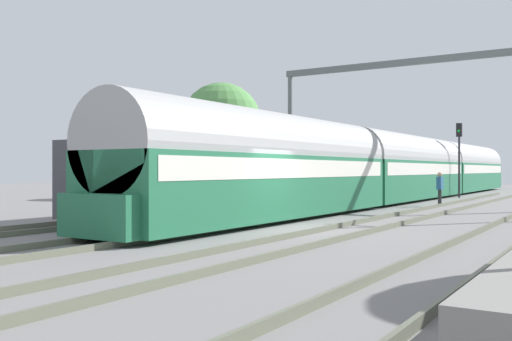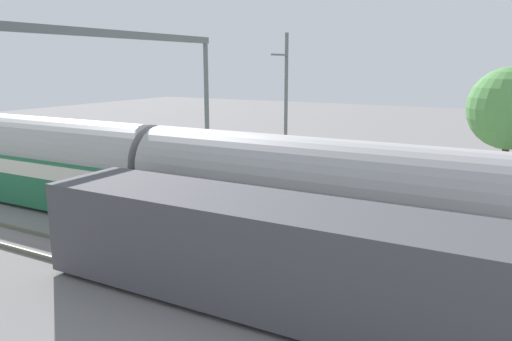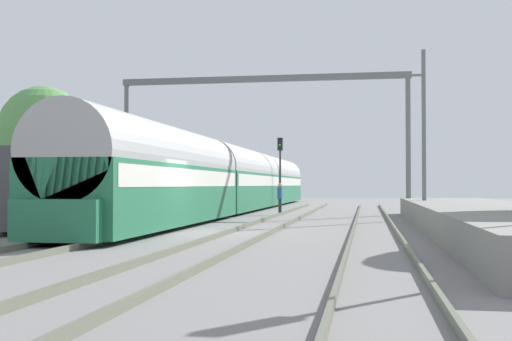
% 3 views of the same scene
% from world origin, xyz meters
% --- Properties ---
extents(ground, '(120.00, 120.00, 0.00)m').
position_xyz_m(ground, '(0.00, 0.00, 0.00)').
color(ground, slate).
extents(track_far_west, '(1.52, 60.00, 0.16)m').
position_xyz_m(track_far_west, '(-6.11, 0.00, 0.08)').
color(track_far_west, '#626553').
rests_on(track_far_west, ground).
extents(track_west, '(1.52, 60.00, 0.16)m').
position_xyz_m(track_west, '(-2.04, 0.00, 0.08)').
color(track_west, '#626553').
rests_on(track_west, ground).
extents(track_east, '(1.52, 60.00, 0.16)m').
position_xyz_m(track_east, '(2.04, 0.00, 0.08)').
color(track_east, '#626553').
rests_on(track_east, ground).
extents(track_far_east, '(1.52, 60.00, 0.16)m').
position_xyz_m(track_far_east, '(6.11, 0.00, 0.08)').
color(track_far_east, '#626553').
rests_on(track_far_east, ground).
extents(passenger_train, '(2.93, 49.20, 3.82)m').
position_xyz_m(passenger_train, '(-2.04, 18.40, 1.97)').
color(passenger_train, '#236B47').
rests_on(passenger_train, ground).
extents(freight_car, '(2.80, 13.00, 2.70)m').
position_xyz_m(freight_car, '(-6.11, 3.35, 1.47)').
color(freight_car, '#47474C').
rests_on(freight_car, ground).
extents(person_crossing, '(0.26, 0.41, 1.73)m').
position_xyz_m(person_crossing, '(1.18, 13.53, 1.03)').
color(person_crossing, '#2D2D2D').
rests_on(person_crossing, ground).
extents(railway_signal_far, '(0.36, 0.30, 4.94)m').
position_xyz_m(railway_signal_far, '(-0.12, 23.52, 3.17)').
color(railway_signal_far, '#2D2D33').
rests_on(railway_signal_far, ground).
extents(catenary_gantry, '(16.62, 0.28, 7.86)m').
position_xyz_m(catenary_gantry, '(0.00, 14.79, 5.91)').
color(catenary_gantry, slate).
rests_on(catenary_gantry, ground).
extents(tree_west_background, '(5.42, 5.42, 7.70)m').
position_xyz_m(tree_west_background, '(-13.79, 15.54, 4.98)').
color(tree_west_background, '#4C3826').
rests_on(tree_west_background, ground).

